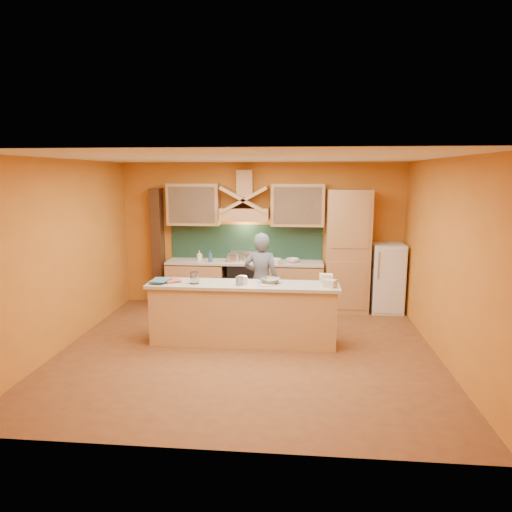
# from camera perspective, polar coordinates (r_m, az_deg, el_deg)

# --- Properties ---
(floor) EXTENTS (5.50, 5.00, 0.01)m
(floor) POSITION_cam_1_polar(r_m,az_deg,el_deg) (6.91, -1.07, -11.70)
(floor) COLOR brown
(floor) RESTS_ON ground
(ceiling) EXTENTS (5.50, 5.00, 0.01)m
(ceiling) POSITION_cam_1_polar(r_m,az_deg,el_deg) (6.41, -1.15, 12.20)
(ceiling) COLOR white
(ceiling) RESTS_ON wall_back
(wall_back) EXTENTS (5.50, 0.02, 2.80)m
(wall_back) POSITION_cam_1_polar(r_m,az_deg,el_deg) (8.97, 0.68, 2.68)
(wall_back) COLOR orange
(wall_back) RESTS_ON floor
(wall_front) EXTENTS (5.50, 0.02, 2.80)m
(wall_front) POSITION_cam_1_polar(r_m,az_deg,el_deg) (4.11, -5.04, -6.50)
(wall_front) COLOR orange
(wall_front) RESTS_ON floor
(wall_left) EXTENTS (0.02, 5.00, 2.80)m
(wall_left) POSITION_cam_1_polar(r_m,az_deg,el_deg) (7.35, -22.94, 0.18)
(wall_left) COLOR orange
(wall_left) RESTS_ON floor
(wall_right) EXTENTS (0.02, 5.00, 2.80)m
(wall_right) POSITION_cam_1_polar(r_m,az_deg,el_deg) (6.79, 22.64, -0.58)
(wall_right) COLOR orange
(wall_right) RESTS_ON floor
(base_cabinet_left) EXTENTS (1.10, 0.60, 0.86)m
(base_cabinet_left) POSITION_cam_1_polar(r_m,az_deg,el_deg) (9.05, -7.42, -3.59)
(base_cabinet_left) COLOR tan
(base_cabinet_left) RESTS_ON floor
(base_cabinet_right) EXTENTS (1.10, 0.60, 0.86)m
(base_cabinet_right) POSITION_cam_1_polar(r_m,az_deg,el_deg) (8.83, 4.72, -3.89)
(base_cabinet_right) COLOR tan
(base_cabinet_right) RESTS_ON floor
(counter_top) EXTENTS (3.00, 0.62, 0.04)m
(counter_top) POSITION_cam_1_polar(r_m,az_deg,el_deg) (8.79, -1.44, -0.79)
(counter_top) COLOR beige
(counter_top) RESTS_ON base_cabinet_left
(stove) EXTENTS (0.60, 0.58, 0.90)m
(stove) POSITION_cam_1_polar(r_m,az_deg,el_deg) (8.89, -1.42, -3.63)
(stove) COLOR black
(stove) RESTS_ON floor
(backsplash) EXTENTS (3.00, 0.03, 0.70)m
(backsplash) POSITION_cam_1_polar(r_m,az_deg,el_deg) (9.01, -1.23, 1.74)
(backsplash) COLOR #173327
(backsplash) RESTS_ON wall_back
(range_hood) EXTENTS (0.92, 0.50, 0.24)m
(range_hood) POSITION_cam_1_polar(r_m,az_deg,el_deg) (8.71, -1.43, 5.23)
(range_hood) COLOR tan
(range_hood) RESTS_ON wall_back
(hood_chimney) EXTENTS (0.30, 0.30, 0.50)m
(hood_chimney) POSITION_cam_1_polar(r_m,az_deg,el_deg) (8.78, -1.36, 9.06)
(hood_chimney) COLOR tan
(hood_chimney) RESTS_ON wall_back
(upper_cabinet_left) EXTENTS (1.00, 0.35, 0.80)m
(upper_cabinet_left) POSITION_cam_1_polar(r_m,az_deg,el_deg) (8.94, -7.79, 6.42)
(upper_cabinet_left) COLOR tan
(upper_cabinet_left) RESTS_ON wall_back
(upper_cabinet_right) EXTENTS (1.00, 0.35, 0.80)m
(upper_cabinet_right) POSITION_cam_1_polar(r_m,az_deg,el_deg) (8.71, 5.21, 6.38)
(upper_cabinet_right) COLOR tan
(upper_cabinet_right) RESTS_ON wall_back
(pantry_column) EXTENTS (0.80, 0.60, 2.30)m
(pantry_column) POSITION_cam_1_polar(r_m,az_deg,el_deg) (8.74, 11.36, 0.61)
(pantry_column) COLOR tan
(pantry_column) RESTS_ON floor
(fridge) EXTENTS (0.58, 0.60, 1.30)m
(fridge) POSITION_cam_1_polar(r_m,az_deg,el_deg) (8.94, 16.04, -2.64)
(fridge) COLOR white
(fridge) RESTS_ON floor
(trim_column_left) EXTENTS (0.20, 0.30, 2.30)m
(trim_column_left) POSITION_cam_1_polar(r_m,az_deg,el_deg) (9.26, -12.15, 1.12)
(trim_column_left) COLOR #472816
(trim_column_left) RESTS_ON floor
(island_body) EXTENTS (2.80, 0.55, 0.88)m
(island_body) POSITION_cam_1_polar(r_m,az_deg,el_deg) (7.05, -1.62, -7.44)
(island_body) COLOR #DFB172
(island_body) RESTS_ON floor
(island_top) EXTENTS (2.90, 0.62, 0.05)m
(island_top) POSITION_cam_1_polar(r_m,az_deg,el_deg) (6.92, -1.64, -3.65)
(island_top) COLOR beige
(island_top) RESTS_ON island_body
(person) EXTENTS (0.64, 0.46, 1.62)m
(person) POSITION_cam_1_polar(r_m,az_deg,el_deg) (7.69, 0.65, -3.06)
(person) COLOR slate
(person) RESTS_ON floor
(pot_large) EXTENTS (0.29, 0.29, 0.15)m
(pot_large) POSITION_cam_1_polar(r_m,az_deg,el_deg) (8.78, -2.86, -0.30)
(pot_large) COLOR #B6B7BD
(pot_large) RESTS_ON stove
(pot_small) EXTENTS (0.27, 0.27, 0.15)m
(pot_small) POSITION_cam_1_polar(r_m,az_deg,el_deg) (8.80, -1.10, -0.27)
(pot_small) COLOR #B8B8BF
(pot_small) RESTS_ON stove
(soap_bottle_a) EXTENTS (0.12, 0.12, 0.20)m
(soap_bottle_a) POSITION_cam_1_polar(r_m,az_deg,el_deg) (8.91, -7.08, 0.06)
(soap_bottle_a) COLOR white
(soap_bottle_a) RESTS_ON counter_top
(soap_bottle_b) EXTENTS (0.09, 0.09, 0.22)m
(soap_bottle_b) POSITION_cam_1_polar(r_m,az_deg,el_deg) (8.75, -5.73, -0.01)
(soap_bottle_b) COLOR #32558A
(soap_bottle_b) RESTS_ON counter_top
(bowl_back) EXTENTS (0.26, 0.26, 0.08)m
(bowl_back) POSITION_cam_1_polar(r_m,az_deg,el_deg) (8.69, 4.59, -0.55)
(bowl_back) COLOR silver
(bowl_back) RESTS_ON counter_top
(dish_rack) EXTENTS (0.30, 0.26, 0.09)m
(dish_rack) POSITION_cam_1_polar(r_m,az_deg,el_deg) (8.56, 2.15, -0.63)
(dish_rack) COLOR white
(dish_rack) RESTS_ON counter_top
(book_lower) EXTENTS (0.37, 0.39, 0.03)m
(book_lower) POSITION_cam_1_polar(r_m,az_deg,el_deg) (7.13, -11.44, -3.11)
(book_lower) COLOR #B55B40
(book_lower) RESTS_ON island_top
(book_upper) EXTENTS (0.29, 0.36, 0.03)m
(book_upper) POSITION_cam_1_polar(r_m,az_deg,el_deg) (7.16, -12.74, -2.94)
(book_upper) COLOR teal
(book_upper) RESTS_ON island_top
(jar_large) EXTENTS (0.16, 0.16, 0.18)m
(jar_large) POSITION_cam_1_polar(r_m,az_deg,el_deg) (6.95, -7.72, -2.73)
(jar_large) COLOR silver
(jar_large) RESTS_ON island_top
(jar_small) EXTENTS (0.13, 0.13, 0.13)m
(jar_small) POSITION_cam_1_polar(r_m,az_deg,el_deg) (6.79, -2.10, -3.13)
(jar_small) COLOR silver
(jar_small) RESTS_ON island_top
(kitchen_scale) EXTENTS (0.17, 0.17, 0.11)m
(kitchen_scale) POSITION_cam_1_polar(r_m,az_deg,el_deg) (6.88, -1.73, -3.06)
(kitchen_scale) COLOR white
(kitchen_scale) RESTS_ON island_top
(mixing_bowl) EXTENTS (0.40, 0.40, 0.08)m
(mixing_bowl) POSITION_cam_1_polar(r_m,az_deg,el_deg) (6.93, 1.78, -3.10)
(mixing_bowl) COLOR white
(mixing_bowl) RESTS_ON island_top
(cloth) EXTENTS (0.25, 0.22, 0.01)m
(cloth) POSITION_cam_1_polar(r_m,az_deg,el_deg) (6.79, 1.36, -3.64)
(cloth) COLOR beige
(cloth) RESTS_ON island_top
(grocery_bag_a) EXTENTS (0.20, 0.16, 0.13)m
(grocery_bag_a) POSITION_cam_1_polar(r_m,az_deg,el_deg) (7.05, 8.74, -2.77)
(grocery_bag_a) COLOR beige
(grocery_bag_a) RESTS_ON island_top
(grocery_bag_b) EXTENTS (0.23, 0.21, 0.11)m
(grocery_bag_b) POSITION_cam_1_polar(r_m,az_deg,el_deg) (6.77, 9.24, -3.39)
(grocery_bag_b) COLOR beige
(grocery_bag_b) RESTS_ON island_top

